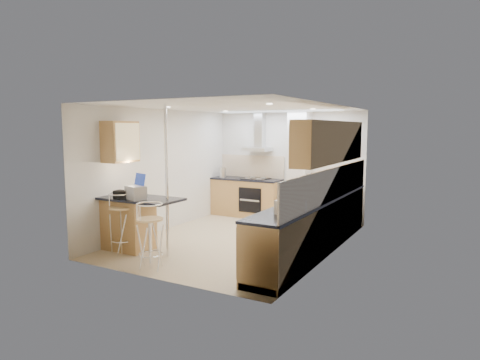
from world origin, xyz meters
The scene contains 16 objects.
ground centered at (0.00, 0.00, 0.00)m, with size 4.80×4.80×0.00m, color tan.
room_shell centered at (0.32, 0.38, 1.54)m, with size 3.64×4.84×2.51m.
right_counter centered at (1.50, 0.00, 0.46)m, with size 0.63×4.40×0.92m.
back_counter centered at (-0.95, 2.10, 0.46)m, with size 1.70×0.63×0.92m.
peninsula centered at (-1.12, -1.45, 0.48)m, with size 1.47×0.72×0.94m.
microwave centered at (1.59, 0.20, 1.06)m, with size 0.51×0.34×0.28m, color silver.
laptop centered at (-1.05, -1.61, 1.05)m, with size 0.33×0.24×0.22m, color #A2A5AA.
bag centered at (-1.34, -1.64, 1.01)m, with size 0.24×0.18×0.13m, color black.
bar_stool_near centered at (-1.30, -1.70, 0.53)m, with size 0.43×0.43×1.05m, color tan, non-canonical shape.
bar_stool_end centered at (-0.34, -2.10, 0.51)m, with size 0.42×0.42×1.02m, color tan, non-canonical shape.
jar_a centered at (1.57, 1.24, 1.01)m, with size 0.12×0.12×0.18m, color beige.
jar_b centered at (1.56, 1.33, 0.99)m, with size 0.11×0.11×0.15m, color beige.
jar_c centered at (1.58, -0.93, 1.01)m, with size 0.14×0.14×0.19m, color #C1B59B.
jar_d centered at (1.66, -1.25, 0.99)m, with size 0.10×0.10×0.14m, color silver.
bread_bin centered at (1.62, -1.41, 1.02)m, with size 0.29×0.37×0.20m, color beige.
kettle centered at (-1.55, 1.97, 1.04)m, with size 0.16×0.16×0.24m, color silver.
Camera 1 is at (3.87, -6.91, 2.11)m, focal length 32.00 mm.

